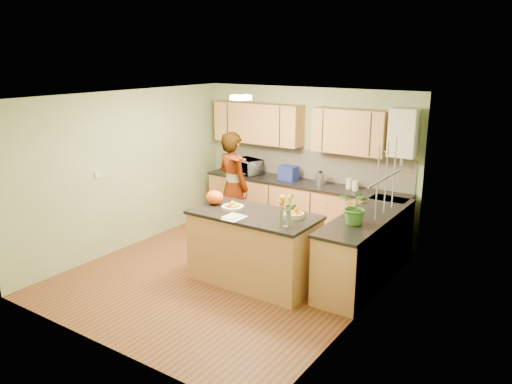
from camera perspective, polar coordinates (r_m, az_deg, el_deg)
The scene contains 28 objects.
floor at distance 7.26m, azimuth -2.98°, elevation -9.16°, with size 4.50×4.50×0.00m, color #582F19.
ceiling at distance 6.63m, azimuth -3.29°, elevation 10.90°, with size 4.00×4.50×0.02m, color silver.
wall_back at distance 8.69m, azimuth 5.82°, elevation 3.60°, with size 4.00×0.02×2.50m, color gray.
wall_front at distance 5.30m, azimuth -17.92°, elevation -4.86°, with size 4.00×0.02×2.50m, color gray.
wall_left at distance 8.17m, azimuth -14.44°, elevation 2.42°, with size 0.02×4.50×2.50m, color gray.
wall_right at distance 5.90m, azimuth 12.62°, elevation -2.41°, with size 0.02×4.50×2.50m, color gray.
back_counter at distance 8.59m, azimuth 5.32°, elevation -1.92°, with size 3.64×0.62×0.94m.
right_counter at distance 7.01m, azimuth 12.53°, elevation -6.28°, with size 0.62×2.24×0.94m.
splashback at distance 8.64m, azimuth 6.35°, elevation 3.18°, with size 3.60×0.02×0.52m, color beige.
upper_cabinets at distance 8.53m, azimuth 4.33°, elevation 7.49°, with size 3.20×0.34×0.70m.
boiler at distance 7.79m, azimuth 16.54°, elevation 6.50°, with size 0.40×0.30×0.86m.
window_right at distance 6.37m, azimuth 14.70°, elevation 1.57°, with size 0.01×1.30×1.05m.
light_switch at distance 7.77m, azimuth -17.66°, elevation 1.90°, with size 0.02×0.09×0.09m, color silver.
ceiling_lamp at distance 6.87m, azimuth -1.75°, elevation 10.75°, with size 0.30×0.30×0.07m.
peninsula_island at distance 6.80m, azimuth -0.24°, elevation -6.40°, with size 1.71×0.88×0.98m.
fruit_dish at distance 6.81m, azimuth -2.68°, elevation -1.61°, with size 0.30×0.30×0.11m.
orange_bowl at distance 6.46m, azimuth 4.55°, elevation -2.50°, with size 0.22×0.22×0.13m.
flower_vase at distance 6.09m, azimuth 3.49°, elevation -1.10°, with size 0.25×0.25×0.46m.
orange_bag at distance 7.04m, azimuth -4.74°, elevation -0.62°, with size 0.26×0.22×0.20m, color #F75E14.
papers at distance 6.45m, azimuth -2.47°, elevation -2.94°, with size 0.22×0.30×0.01m, color silver.
violinist at distance 8.23m, azimuth -2.62°, elevation 0.60°, with size 0.67×0.44×1.83m, color tan.
violin at distance 7.82m, azimuth -2.44°, elevation 3.94°, with size 0.62×0.25×0.12m, color #550C05, non-canonical shape.
microwave at distance 9.00m, azimuth -0.91°, elevation 2.95°, with size 0.49×0.33×0.27m, color silver.
blue_box at distance 8.58m, azimuth 3.75°, elevation 2.19°, with size 0.30×0.22×0.24m, color navy.
kettle at distance 8.29m, azimuth 7.33°, elevation 1.59°, with size 0.15×0.15×0.28m.
jar_cream at distance 8.14m, azimuth 10.63°, elevation 0.96°, with size 0.11×0.11×0.17m, color beige.
jar_white at distance 8.04m, azimuth 11.31°, elevation 0.73°, with size 0.11×0.11×0.17m, color silver.
potted_plant at distance 6.39m, azimuth 11.43°, elevation -1.66°, with size 0.42×0.37×0.47m, color #3A7226.
Camera 1 is at (3.98, -5.27, 3.02)m, focal length 35.00 mm.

